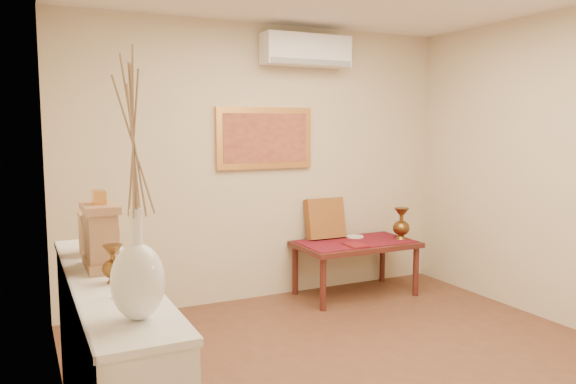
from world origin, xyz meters
TOP-DOWN VIEW (x-y plane):
  - wall_back at (0.00, 2.25)m, footprint 4.00×0.02m
  - wall_left at (-2.00, 0.00)m, footprint 0.02×4.50m
  - white_vase at (-1.81, -0.72)m, footprint 0.21×0.21m
  - candlestick at (-1.82, -0.40)m, footprint 0.09×0.09m
  - brass_urn_small at (-1.81, -0.15)m, footprint 0.10×0.10m
  - table_cloth at (0.85, 1.88)m, footprint 1.14×0.59m
  - brass_urn_tall at (1.34, 1.78)m, footprint 0.18×0.18m
  - plate at (0.95, 2.06)m, footprint 0.19×0.19m
  - menu at (0.74, 1.71)m, footprint 0.19×0.25m
  - cushion at (0.64, 2.15)m, footprint 0.42×0.18m
  - display_ledge at (-1.82, 0.00)m, footprint 0.37×2.02m
  - mantel_clock at (-1.82, 0.16)m, footprint 0.17×0.36m
  - wooden_chest at (-1.82, 0.53)m, footprint 0.16×0.21m
  - low_table at (0.85, 1.88)m, footprint 1.20×0.70m
  - painting at (0.00, 2.22)m, footprint 1.00×0.06m
  - ac_unit at (0.40, 2.12)m, footprint 0.90×0.25m

SIDE VIEW (x-z plane):
  - low_table at x=0.85m, z-range 0.21..0.76m
  - display_ledge at x=-1.82m, z-range 0.00..0.98m
  - table_cloth at x=0.85m, z-range 0.55..0.56m
  - plate at x=0.95m, z-range 0.56..0.57m
  - menu at x=0.74m, z-range 0.56..0.57m
  - brass_urn_tall at x=1.34m, z-range 0.56..0.95m
  - cushion at x=0.64m, z-range 0.55..0.98m
  - candlestick at x=-1.82m, z-range 0.98..1.17m
  - brass_urn_small at x=-1.81m, z-range 0.98..1.21m
  - wooden_chest at x=-1.82m, z-range 0.98..1.22m
  - mantel_clock at x=-1.82m, z-range 0.95..1.36m
  - wall_back at x=0.00m, z-range 0.00..2.70m
  - wall_left at x=-2.00m, z-range 0.00..2.70m
  - white_vase at x=-1.81m, z-range 0.98..2.06m
  - painting at x=0.00m, z-range 1.30..1.90m
  - ac_unit at x=0.40m, z-range 2.30..2.60m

